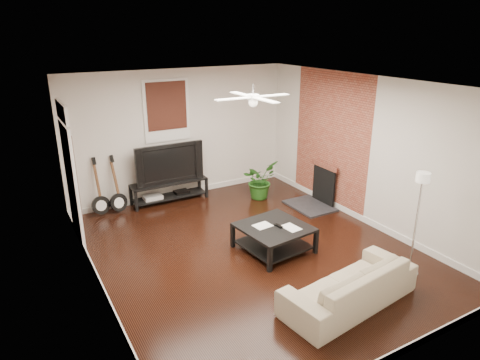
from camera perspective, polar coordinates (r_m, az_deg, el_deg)
name	(u,v)px	position (r m, az deg, el deg)	size (l,w,h in m)	color
room	(252,173)	(6.84, 1.66, 1.00)	(5.01, 6.01, 2.81)	black
brick_accent	(330,140)	(9.05, 11.95, 5.22)	(0.02, 2.20, 2.80)	brown
fireplace	(317,185)	(9.14, 10.18, -0.69)	(0.80, 1.10, 0.92)	black
window_back	(167,111)	(9.19, -9.73, 9.10)	(1.00, 0.06, 1.30)	#37150F
door_left	(71,173)	(7.84, -21.55, 0.90)	(0.08, 1.00, 2.50)	white
tv_stand	(170,191)	(9.44, -9.37, -1.46)	(1.65, 0.44, 0.46)	black
tv	(168,162)	(9.24, -9.64, 2.38)	(1.48, 0.19, 0.85)	black
coffee_table	(274,238)	(7.33, 4.51, -7.71)	(1.06, 1.06, 0.45)	black
sofa	(349,284)	(6.16, 14.38, -13.32)	(2.02, 0.79, 0.59)	tan
floor_lamp	(416,225)	(6.89, 22.39, -5.54)	(0.27, 0.27, 1.65)	white
potted_plant	(260,180)	(9.45, 2.62, 0.02)	(0.75, 0.65, 0.83)	#225719
guitar_left	(99,187)	(8.93, -18.30, -0.94)	(0.37, 0.26, 1.20)	black
guitar_right	(117,185)	(8.96, -16.09, -0.62)	(0.37, 0.26, 1.20)	black
ceiling_fan	(253,97)	(6.55, 1.76, 10.99)	(1.24, 1.24, 0.32)	white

